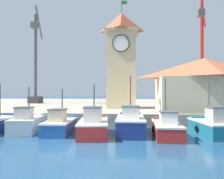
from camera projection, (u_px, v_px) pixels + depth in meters
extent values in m
plane|color=navy|center=(85.00, 147.00, 12.88)|extent=(300.00, 300.00, 0.00)
cube|color=#A89E89|center=(118.00, 106.00, 40.14)|extent=(120.00, 40.00, 1.22)
cube|color=navy|center=(13.00, 115.00, 20.00)|extent=(1.59, 0.73, 0.24)
cylinder|color=#4C4742|center=(0.00, 100.00, 18.34)|extent=(0.10, 0.10, 2.86)
cube|color=silver|center=(27.00, 125.00, 17.77)|extent=(2.60, 4.33, 1.06)
cube|color=silver|center=(33.00, 115.00, 19.54)|extent=(1.71, 0.88, 0.24)
cube|color=silver|center=(27.00, 118.00, 17.77)|extent=(2.67, 4.40, 0.12)
cube|color=beige|center=(24.00, 113.00, 17.07)|extent=(1.35, 1.40, 0.84)
cube|color=#4C4C51|center=(24.00, 107.00, 17.07)|extent=(1.44, 1.49, 0.08)
cylinder|color=#4C4742|center=(29.00, 102.00, 18.29)|extent=(0.10, 0.10, 2.49)
torus|color=black|center=(15.00, 125.00, 17.89)|extent=(0.21, 0.53, 0.52)
cube|color=#2356A8|center=(60.00, 127.00, 17.35)|extent=(2.16, 4.60, 0.92)
cube|color=#2356A8|center=(66.00, 117.00, 19.35)|extent=(1.61, 0.71, 0.24)
cube|color=silver|center=(60.00, 121.00, 17.36)|extent=(2.23, 4.67, 0.12)
cube|color=beige|center=(58.00, 116.00, 16.58)|extent=(1.20, 1.42, 0.87)
cube|color=#4C4C51|center=(58.00, 109.00, 16.58)|extent=(1.29, 1.51, 0.08)
cylinder|color=#4C4742|center=(62.00, 104.00, 17.93)|extent=(0.10, 0.10, 2.47)
torus|color=black|center=(49.00, 127.00, 17.60)|extent=(0.16, 0.53, 0.52)
cube|color=#AD2823|center=(94.00, 128.00, 16.44)|extent=(2.65, 5.17, 1.02)
cube|color=#AD2823|center=(95.00, 117.00, 18.67)|extent=(1.80, 0.81, 0.24)
cube|color=silver|center=(94.00, 121.00, 16.44)|extent=(2.72, 5.24, 0.12)
cube|color=#B2ADA3|center=(93.00, 115.00, 15.58)|extent=(1.40, 1.63, 1.00)
cube|color=#4C4C51|center=(93.00, 107.00, 15.59)|extent=(1.49, 1.72, 0.08)
cylinder|color=#4C4742|center=(94.00, 102.00, 17.07)|extent=(0.10, 0.10, 2.69)
torus|color=black|center=(79.00, 128.00, 16.65)|extent=(0.18, 0.53, 0.52)
cube|color=navy|center=(131.00, 126.00, 17.09)|extent=(2.17, 5.00, 1.19)
cube|color=navy|center=(130.00, 114.00, 19.32)|extent=(1.77, 0.64, 0.24)
cube|color=silver|center=(131.00, 118.00, 17.09)|extent=(2.23, 5.07, 0.12)
cube|color=silver|center=(131.00, 113.00, 16.23)|extent=(1.27, 1.51, 0.86)
cube|color=#4C4C51|center=(131.00, 106.00, 16.23)|extent=(1.35, 1.60, 0.08)
cylinder|color=#4C4742|center=(130.00, 96.00, 17.73)|extent=(0.10, 0.10, 3.26)
torus|color=black|center=(117.00, 125.00, 17.42)|extent=(0.13, 0.52, 0.52)
cube|color=#AD2823|center=(167.00, 130.00, 15.90)|extent=(1.84, 4.58, 0.92)
cube|color=#AD2823|center=(163.00, 119.00, 17.92)|extent=(1.53, 0.62, 0.24)
cube|color=silver|center=(167.00, 123.00, 15.91)|extent=(1.90, 4.64, 0.12)
cube|color=silver|center=(168.00, 118.00, 15.12)|extent=(1.09, 1.38, 0.82)
cube|color=#4C4C51|center=(168.00, 112.00, 15.12)|extent=(1.17, 1.46, 0.08)
cylinder|color=#4C4742|center=(165.00, 100.00, 16.49)|extent=(0.10, 0.10, 3.29)
torus|color=black|center=(153.00, 130.00, 16.23)|extent=(0.13, 0.52, 0.52)
cube|color=#196B7F|center=(212.00, 129.00, 16.34)|extent=(2.64, 4.51, 0.98)
cube|color=#196B7F|center=(201.00, 118.00, 18.23)|extent=(1.84, 0.83, 0.24)
cube|color=silver|center=(212.00, 122.00, 16.35)|extent=(2.71, 4.58, 0.12)
cube|color=#B2ADA3|center=(217.00, 115.00, 15.61)|extent=(1.41, 1.44, 1.04)
cube|color=#4C4C51|center=(217.00, 107.00, 15.61)|extent=(1.50, 1.53, 0.08)
cylinder|color=#4C4742|center=(209.00, 99.00, 16.90)|extent=(0.10, 0.10, 3.29)
torus|color=black|center=(196.00, 129.00, 16.51)|extent=(0.19, 0.53, 0.52)
cube|color=beige|center=(122.00, 71.00, 27.66)|extent=(3.55, 3.55, 9.36)
cube|color=tan|center=(122.00, 33.00, 27.70)|extent=(4.05, 4.05, 0.30)
pyramid|color=#B25133|center=(122.00, 22.00, 27.72)|extent=(4.05, 4.05, 2.38)
cylinder|color=white|center=(121.00, 43.00, 25.86)|extent=(1.95, 0.12, 1.95)
torus|color=#332D23|center=(121.00, 43.00, 25.82)|extent=(2.07, 0.12, 2.07)
cylinder|color=#3F3F3F|center=(122.00, 7.00, 27.73)|extent=(0.08, 0.08, 1.60)
cube|color=#1E662D|center=(124.00, 2.00, 27.71)|extent=(0.70, 0.04, 0.44)
cube|color=beige|center=(204.00, 95.00, 22.58)|extent=(9.46, 6.39, 3.51)
pyramid|color=#C1603D|center=(204.00, 68.00, 22.60)|extent=(9.86, 6.79, 2.04)
cube|color=maroon|center=(202.00, 101.00, 34.68)|extent=(2.00, 2.00, 1.20)
cylinder|color=red|center=(202.00, 49.00, 34.76)|extent=(0.56, 0.56, 15.41)
cylinder|color=red|center=(203.00, 15.00, 37.88)|extent=(2.91, 6.64, 2.52)
cube|color=#4C4C4C|center=(201.00, 13.00, 33.62)|extent=(1.00, 1.00, 1.00)
cube|color=#353539|center=(35.00, 100.00, 38.75)|extent=(2.00, 2.00, 1.20)
cylinder|color=#4C4C51|center=(36.00, 55.00, 38.82)|extent=(0.56, 0.56, 14.66)
cylinder|color=#4C4C51|center=(39.00, 24.00, 43.33)|extent=(2.98, 8.92, 4.07)
cube|color=#4C4C4C|center=(34.00, 25.00, 37.60)|extent=(1.00, 1.00, 1.00)
cylinder|color=#33333D|center=(161.00, 109.00, 20.87)|extent=(0.22, 0.22, 0.85)
cube|color=#338C4C|center=(161.00, 101.00, 20.88)|extent=(0.34, 0.22, 0.56)
sphere|color=beige|center=(161.00, 97.00, 20.88)|extent=(0.20, 0.20, 0.20)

